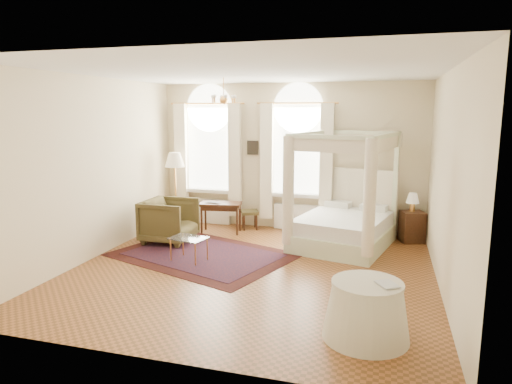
{
  "coord_description": "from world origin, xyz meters",
  "views": [
    {
      "loc": [
        2.13,
        -7.1,
        2.68
      ],
      "look_at": [
        -0.03,
        0.4,
        1.29
      ],
      "focal_mm": 32.0,
      "sensor_mm": 36.0,
      "label": 1
    }
  ],
  "objects_px": {
    "coffee_table": "(189,240)",
    "side_table": "(366,310)",
    "canopy_bed": "(343,221)",
    "writing_desk": "(221,207)",
    "nightstand": "(412,227)",
    "armchair": "(169,221)",
    "floor_lamp": "(175,164)",
    "stool": "(250,214)"
  },
  "relations": [
    {
      "from": "nightstand",
      "to": "armchair",
      "type": "xyz_separation_m",
      "value": [
        -4.82,
        -1.39,
        0.13
      ]
    },
    {
      "from": "canopy_bed",
      "to": "writing_desk",
      "type": "relative_size",
      "value": 2.51
    },
    {
      "from": "canopy_bed",
      "to": "writing_desk",
      "type": "bearing_deg",
      "value": 173.11
    },
    {
      "from": "armchair",
      "to": "floor_lamp",
      "type": "relative_size",
      "value": 0.57
    },
    {
      "from": "canopy_bed",
      "to": "nightstand",
      "type": "distance_m",
      "value": 1.54
    },
    {
      "from": "armchair",
      "to": "stool",
      "type": "bearing_deg",
      "value": -41.16
    },
    {
      "from": "writing_desk",
      "to": "side_table",
      "type": "bearing_deg",
      "value": -50.43
    },
    {
      "from": "nightstand",
      "to": "stool",
      "type": "distance_m",
      "value": 3.53
    },
    {
      "from": "canopy_bed",
      "to": "stool",
      "type": "height_order",
      "value": "canopy_bed"
    },
    {
      "from": "stool",
      "to": "floor_lamp",
      "type": "bearing_deg",
      "value": -169.09
    },
    {
      "from": "coffee_table",
      "to": "canopy_bed",
      "type": "bearing_deg",
      "value": 33.04
    },
    {
      "from": "writing_desk",
      "to": "canopy_bed",
      "type": "bearing_deg",
      "value": -6.89
    },
    {
      "from": "canopy_bed",
      "to": "armchair",
      "type": "height_order",
      "value": "canopy_bed"
    },
    {
      "from": "canopy_bed",
      "to": "coffee_table",
      "type": "relative_size",
      "value": 3.36
    },
    {
      "from": "nightstand",
      "to": "floor_lamp",
      "type": "bearing_deg",
      "value": -177.2
    },
    {
      "from": "canopy_bed",
      "to": "floor_lamp",
      "type": "bearing_deg",
      "value": 173.14
    },
    {
      "from": "nightstand",
      "to": "coffee_table",
      "type": "distance_m",
      "value": 4.61
    },
    {
      "from": "writing_desk",
      "to": "stool",
      "type": "relative_size",
      "value": 1.94
    },
    {
      "from": "coffee_table",
      "to": "writing_desk",
      "type": "bearing_deg",
      "value": 93.74
    },
    {
      "from": "nightstand",
      "to": "writing_desk",
      "type": "relative_size",
      "value": 0.67
    },
    {
      "from": "floor_lamp",
      "to": "nightstand",
      "type": "bearing_deg",
      "value": 2.8
    },
    {
      "from": "canopy_bed",
      "to": "armchair",
      "type": "relative_size",
      "value": 2.44
    },
    {
      "from": "nightstand",
      "to": "side_table",
      "type": "bearing_deg",
      "value": -99.17
    },
    {
      "from": "nightstand",
      "to": "stool",
      "type": "height_order",
      "value": "nightstand"
    },
    {
      "from": "canopy_bed",
      "to": "side_table",
      "type": "xyz_separation_m",
      "value": [
        0.63,
        -3.72,
        -0.17
      ]
    },
    {
      "from": "writing_desk",
      "to": "side_table",
      "type": "distance_m",
      "value": 5.26
    },
    {
      "from": "side_table",
      "to": "writing_desk",
      "type": "bearing_deg",
      "value": 129.57
    },
    {
      "from": "stool",
      "to": "coffee_table",
      "type": "distance_m",
      "value": 2.5
    },
    {
      "from": "canopy_bed",
      "to": "floor_lamp",
      "type": "xyz_separation_m",
      "value": [
        -3.87,
        0.47,
        0.98
      ]
    },
    {
      "from": "floor_lamp",
      "to": "side_table",
      "type": "distance_m",
      "value": 6.25
    },
    {
      "from": "floor_lamp",
      "to": "writing_desk",
      "type": "bearing_deg",
      "value": -6.8
    },
    {
      "from": "floor_lamp",
      "to": "canopy_bed",
      "type": "bearing_deg",
      "value": -6.86
    },
    {
      "from": "canopy_bed",
      "to": "writing_desk",
      "type": "height_order",
      "value": "canopy_bed"
    },
    {
      "from": "coffee_table",
      "to": "floor_lamp",
      "type": "height_order",
      "value": "floor_lamp"
    },
    {
      "from": "coffee_table",
      "to": "side_table",
      "type": "xyz_separation_m",
      "value": [
        3.21,
        -2.04,
        -0.05
      ]
    },
    {
      "from": "stool",
      "to": "armchair",
      "type": "xyz_separation_m",
      "value": [
        -1.29,
        -1.46,
        0.09
      ]
    },
    {
      "from": "side_table",
      "to": "nightstand",
      "type": "bearing_deg",
      "value": 80.83
    },
    {
      "from": "writing_desk",
      "to": "floor_lamp",
      "type": "distance_m",
      "value": 1.48
    },
    {
      "from": "stool",
      "to": "side_table",
      "type": "relative_size",
      "value": 0.48
    },
    {
      "from": "canopy_bed",
      "to": "side_table",
      "type": "bearing_deg",
      "value": -80.41
    },
    {
      "from": "armchair",
      "to": "floor_lamp",
      "type": "bearing_deg",
      "value": 19.46
    },
    {
      "from": "stool",
      "to": "side_table",
      "type": "bearing_deg",
      "value": -58.05
    }
  ]
}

